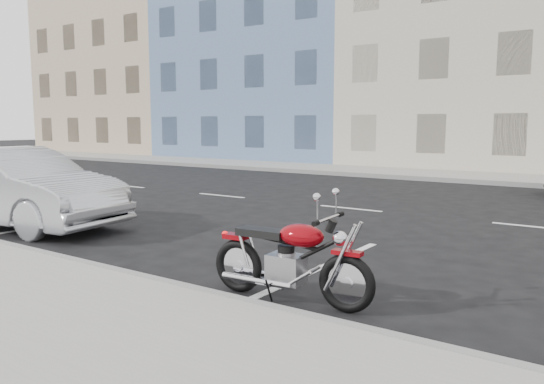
{
  "coord_description": "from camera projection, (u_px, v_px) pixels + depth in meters",
  "views": [
    {
      "loc": [
        3.55,
        -11.31,
        2.01
      ],
      "look_at": [
        -1.77,
        -3.62,
        0.8
      ],
      "focal_mm": 35.0,
      "sensor_mm": 36.0,
      "label": 1
    }
  ],
  "objects": [
    {
      "name": "bldg_far_west",
      "position": [
        155.0,
        69.0,
        38.68
      ],
      "size": [
        12.0,
        12.0,
        12.0
      ],
      "primitive_type": "cube",
      "color": "tan",
      "rests_on": "ground"
    },
    {
      "name": "ground",
      "position": [
        434.0,
        217.0,
        11.48
      ],
      "size": [
        120.0,
        120.0,
        0.0
      ],
      "primitive_type": "plane",
      "color": "black",
      "rests_on": "ground"
    },
    {
      "name": "curb_far",
      "position": [
        362.0,
        175.0,
        20.0
      ],
      "size": [
        80.0,
        0.12,
        0.16
      ],
      "primitive_type": "cube",
      "color": "gray",
      "rests_on": "ground"
    },
    {
      "name": "bldg_blue",
      "position": [
        293.0,
        48.0,
        31.84
      ],
      "size": [
        12.0,
        12.0,
        13.0
      ],
      "primitive_type": "cube",
      "color": "slate",
      "rests_on": "ground"
    },
    {
      "name": "motorcycle",
      "position": [
        349.0,
        271.0,
        5.6
      ],
      "size": [
        2.03,
        0.67,
        1.02
      ],
      "rotation": [
        0.0,
        0.0,
        0.07
      ],
      "color": "black",
      "rests_on": "ground"
    },
    {
      "name": "sidewalk_far",
      "position": [
        380.0,
        172.0,
        21.39
      ],
      "size": [
        80.0,
        3.4,
        0.15
      ],
      "primitive_type": "cube",
      "color": "gray",
      "rests_on": "ground"
    },
    {
      "name": "bldg_cream",
      "position": [
        506.0,
        44.0,
        25.17
      ],
      "size": [
        12.0,
        12.0,
        11.5
      ],
      "primitive_type": "cube",
      "color": "#B9AF98",
      "rests_on": "ground"
    },
    {
      "name": "sedan_silver",
      "position": [
        16.0,
        188.0,
        10.29
      ],
      "size": [
        4.84,
        2.16,
        1.54
      ],
      "primitive_type": "imported",
      "rotation": [
        0.0,
        0.0,
        1.69
      ],
      "color": "#B2B5BA",
      "rests_on": "ground"
    }
  ]
}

